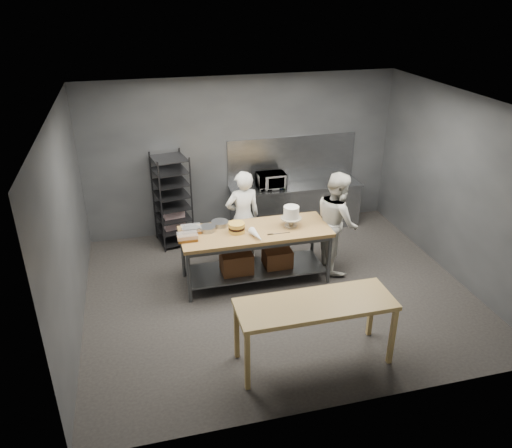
{
  "coord_description": "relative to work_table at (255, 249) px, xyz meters",
  "views": [
    {
      "loc": [
        -2.01,
        -6.47,
        4.48
      ],
      "look_at": [
        -0.27,
        0.39,
        1.05
      ],
      "focal_mm": 35.0,
      "sensor_mm": 36.0,
      "label": 1
    }
  ],
  "objects": [
    {
      "name": "ground",
      "position": [
        0.28,
        -0.44,
        -0.57
      ],
      "size": [
        6.0,
        6.0,
        0.0
      ],
      "primitive_type": "plane",
      "color": "black",
      "rests_on": "ground"
    },
    {
      "name": "back_wall",
      "position": [
        0.28,
        2.06,
        0.93
      ],
      "size": [
        6.0,
        0.04,
        3.0
      ],
      "primitive_type": "cube",
      "color": "#4C4F54",
      "rests_on": "ground"
    },
    {
      "name": "work_table",
      "position": [
        0.0,
        0.0,
        0.0
      ],
      "size": [
        2.4,
        0.9,
        0.92
      ],
      "color": "olive",
      "rests_on": "ground"
    },
    {
      "name": "near_counter",
      "position": [
        0.25,
        -2.1,
        0.24
      ],
      "size": [
        2.0,
        0.7,
        0.9
      ],
      "color": "olive",
      "rests_on": "ground"
    },
    {
      "name": "back_counter",
      "position": [
        1.28,
        1.74,
        -0.12
      ],
      "size": [
        2.6,
        0.6,
        0.9
      ],
      "color": "slate",
      "rests_on": "ground"
    },
    {
      "name": "splashback_panel",
      "position": [
        1.28,
        2.04,
        0.78
      ],
      "size": [
        2.6,
        0.02,
        0.9
      ],
      "primitive_type": "cube",
      "color": "slate",
      "rests_on": "back_counter"
    },
    {
      "name": "speed_rack",
      "position": [
        -1.15,
        1.66,
        0.28
      ],
      "size": [
        0.7,
        0.74,
        1.75
      ],
      "color": "black",
      "rests_on": "ground"
    },
    {
      "name": "chef_behind",
      "position": [
        -0.04,
        0.68,
        0.27
      ],
      "size": [
        0.65,
        0.46,
        1.68
      ],
      "primitive_type": "imported",
      "rotation": [
        0.0,
        0.0,
        3.25
      ],
      "color": "white",
      "rests_on": "ground"
    },
    {
      "name": "chef_right",
      "position": [
        1.44,
        0.07,
        0.3
      ],
      "size": [
        0.71,
        0.89,
        1.74
      ],
      "primitive_type": "imported",
      "rotation": [
        0.0,
        0.0,
        1.5
      ],
      "color": "silver",
      "rests_on": "ground"
    },
    {
      "name": "microwave",
      "position": [
        0.76,
        1.74,
        0.48
      ],
      "size": [
        0.54,
        0.37,
        0.3
      ],
      "primitive_type": "imported",
      "color": "black",
      "rests_on": "back_counter"
    },
    {
      "name": "frosted_cake_stand",
      "position": [
        0.6,
        -0.01,
        0.57
      ],
      "size": [
        0.34,
        0.34,
        0.35
      ],
      "color": "#A49983",
      "rests_on": "work_table"
    },
    {
      "name": "layer_cake",
      "position": [
        -0.29,
        0.0,
        0.43
      ],
      "size": [
        0.26,
        0.26,
        0.16
      ],
      "color": "#E8BA4A",
      "rests_on": "work_table"
    },
    {
      "name": "cake_pans",
      "position": [
        -0.74,
        0.23,
        0.39
      ],
      "size": [
        0.76,
        0.41,
        0.07
      ],
      "color": "gray",
      "rests_on": "work_table"
    },
    {
      "name": "piping_bag",
      "position": [
        -0.04,
        -0.3,
        0.41
      ],
      "size": [
        0.19,
        0.4,
        0.12
      ],
      "primitive_type": "cone",
      "rotation": [
        1.57,
        0.0,
        0.19
      ],
      "color": "silver",
      "rests_on": "work_table"
    },
    {
      "name": "offset_spatula",
      "position": [
        0.29,
        -0.22,
        0.35
      ],
      "size": [
        0.36,
        0.02,
        0.02
      ],
      "color": "slate",
      "rests_on": "work_table"
    },
    {
      "name": "pastry_clamshells",
      "position": [
        -1.04,
        0.04,
        0.4
      ],
      "size": [
        0.4,
        0.46,
        0.11
      ],
      "color": "brown",
      "rests_on": "work_table"
    }
  ]
}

